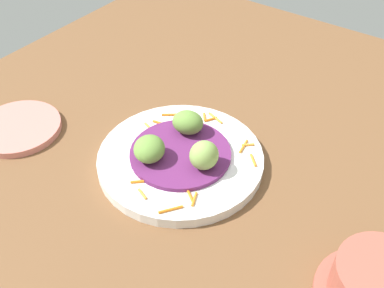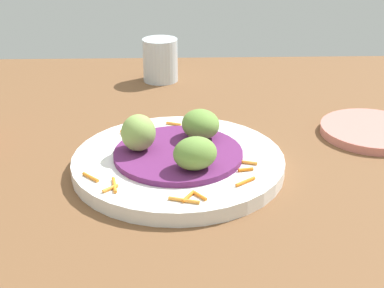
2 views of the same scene
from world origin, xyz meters
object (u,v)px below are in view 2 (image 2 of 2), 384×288
main_plate (178,163)px  guac_scoop_center (138,133)px  water_glass (160,60)px  side_plate_small (372,131)px  guac_scoop_left (201,124)px  guac_scoop_right (195,153)px

main_plate → guac_scoop_center: guac_scoop_center is taller
guac_scoop_center → water_glass: (-34.89, 1.91, -0.96)cm
water_glass → guac_scoop_center: bearing=-3.1°
side_plate_small → water_glass: bearing=-129.7°
guac_scoop_left → side_plate_small: guac_scoop_left is taller
guac_scoop_center → guac_scoop_right: size_ratio=0.89×
main_plate → water_glass: 35.73cm
guac_scoop_center → side_plate_small: size_ratio=0.31×
main_plate → water_glass: size_ratio=3.42×
side_plate_small → water_glass: 40.29cm
guac_scoop_left → guac_scoop_center: bearing=-66.9°
main_plate → guac_scoop_right: size_ratio=5.13×
main_plate → guac_scoop_right: guac_scoop_right is taller
main_plate → guac_scoop_right: (4.52, 1.93, 3.58)cm
guac_scoop_left → guac_scoop_right: same height
guac_scoop_center → side_plate_small: guac_scoop_center is taller
guac_scoop_left → water_glass: bearing=-169.4°
guac_scoop_right → water_glass: 40.30cm
guac_scoop_left → water_glass: water_glass is taller
guac_scoop_center → main_plate: bearing=83.1°
guac_scoop_left → water_glass: 32.11cm
guac_scoop_right → water_glass: (-40.00, -4.90, -0.61)cm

